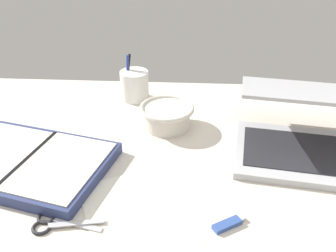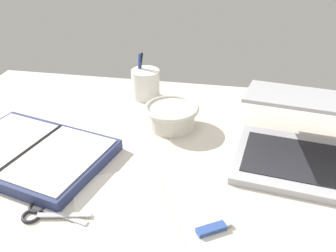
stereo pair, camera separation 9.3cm
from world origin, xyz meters
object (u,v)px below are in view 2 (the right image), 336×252
(pen_cup, at_px, (145,84))
(scissors, at_px, (42,213))
(bowl, at_px, (172,115))
(planner, at_px, (31,153))
(laptop, at_px, (308,141))

(pen_cup, relative_size, scissors, 1.01)
(bowl, height_order, planner, bowl)
(bowl, relative_size, pen_cup, 1.08)
(bowl, height_order, pen_cup, pen_cup)
(bowl, xyz_separation_m, pen_cup, (-0.11, 0.17, 0.01))
(pen_cup, height_order, scissors, pen_cup)
(laptop, height_order, bowl, laptop)
(pen_cup, height_order, planner, pen_cup)
(scissors, bearing_deg, bowl, 64.19)
(laptop, distance_m, planner, 0.68)
(planner, height_order, scissors, planner)
(bowl, distance_m, pen_cup, 0.21)
(laptop, xyz_separation_m, scissors, (-0.55, -0.29, -0.05))
(bowl, xyz_separation_m, scissors, (-0.20, -0.39, -0.03))
(laptop, xyz_separation_m, pen_cup, (-0.47, 0.27, -0.01))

